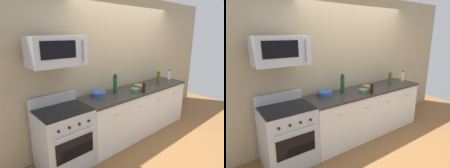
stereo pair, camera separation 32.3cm
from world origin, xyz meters
TOP-DOWN VIEW (x-y plane):
  - ground_plane at (0.00, 0.00)m, footprint 6.72×6.72m
  - back_wall at (0.00, 0.41)m, footprint 5.60×0.10m
  - counter_unit at (-0.00, -0.00)m, footprint 2.51×0.66m
  - range_oven at (-1.63, 0.00)m, footprint 0.76×0.69m
  - microwave at (-1.63, 0.05)m, footprint 0.74×0.44m
  - bottle_vinegar_white at (1.15, 0.03)m, footprint 0.06×0.06m
  - bottle_soy_sauce_dark at (-0.10, -0.24)m, footprint 0.06×0.06m
  - bottle_olive_oil at (0.64, -0.02)m, footprint 0.06×0.06m
  - bottle_wine_green at (-0.52, 0.10)m, footprint 0.07×0.07m
  - bowl_blue_mixing at (-0.87, 0.14)m, footprint 0.25×0.25m
  - bowl_green_glaze at (-0.18, -0.10)m, footprint 0.17×0.17m
  - bowl_wooden_salad at (0.01, -0.03)m, footprint 0.20×0.20m

SIDE VIEW (x-z plane):
  - ground_plane at x=0.00m, z-range 0.00..0.00m
  - counter_unit at x=0.00m, z-range 0.00..0.92m
  - range_oven at x=-1.63m, z-range -0.07..1.00m
  - bowl_green_glaze at x=-0.18m, z-range 0.92..0.98m
  - bowl_blue_mixing at x=-0.87m, z-range 0.92..1.00m
  - bowl_wooden_salad at x=0.01m, z-range 0.92..1.00m
  - bottle_soy_sauce_dark at x=-0.10m, z-range 0.92..1.11m
  - bottle_vinegar_white at x=1.15m, z-range 0.91..1.14m
  - bottle_olive_oil at x=0.64m, z-range 0.91..1.21m
  - bottle_wine_green at x=-0.52m, z-range 0.91..1.26m
  - back_wall at x=0.00m, z-range 0.00..2.70m
  - microwave at x=-1.63m, z-range 1.55..1.95m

